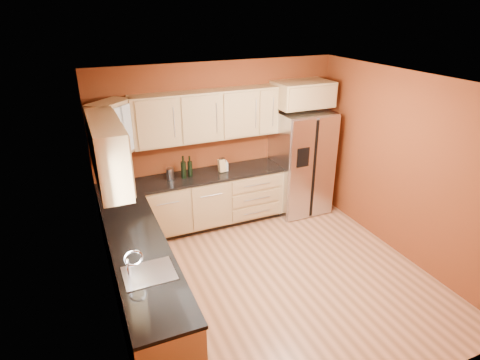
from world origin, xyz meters
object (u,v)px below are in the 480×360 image
(refrigerator, at_px, (301,162))
(canister_left, at_px, (120,184))
(knife_block, at_px, (222,166))
(soap_dispenser, at_px, (226,166))
(wine_bottle_a, at_px, (183,167))

(refrigerator, height_order, canister_left, refrigerator)
(knife_block, bearing_deg, soap_dispenser, -3.57)
(canister_left, distance_m, knife_block, 1.59)
(knife_block, height_order, soap_dispenser, knife_block)
(canister_left, distance_m, soap_dispenser, 1.67)
(knife_block, bearing_deg, refrigerator, -5.41)
(wine_bottle_a, relative_size, knife_block, 1.78)
(canister_left, xyz_separation_m, knife_block, (1.59, 0.08, -0.00))
(soap_dispenser, bearing_deg, wine_bottle_a, -179.42)
(canister_left, bearing_deg, soap_dispenser, 2.68)
(wine_bottle_a, bearing_deg, knife_block, 0.83)
(canister_left, height_order, wine_bottle_a, wine_bottle_a)
(refrigerator, bearing_deg, canister_left, 180.00)
(refrigerator, height_order, knife_block, refrigerator)
(refrigerator, distance_m, wine_bottle_a, 2.06)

